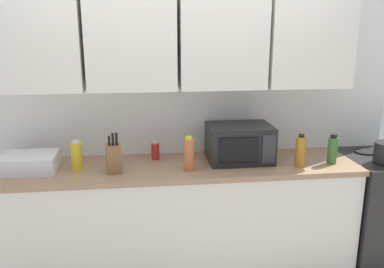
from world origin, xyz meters
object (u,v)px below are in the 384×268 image
(bottle_green_oil, at_px, (333,150))
(bottle_red_sauce, at_px, (155,151))
(dish_rack, at_px, (30,162))
(knife_block, at_px, (114,158))
(bottle_spice_jar, at_px, (189,155))
(bottle_yellow_mustard, at_px, (77,156))
(bottle_amber_vinegar, at_px, (300,151))
(microwave, at_px, (239,143))

(bottle_green_oil, bearing_deg, bottle_red_sauce, 168.59)
(dish_rack, height_order, bottle_red_sauce, bottle_red_sauce)
(dish_rack, xyz_separation_m, knife_block, (0.60, -0.11, 0.04))
(bottle_spice_jar, relative_size, bottle_yellow_mustard, 1.14)
(bottle_red_sauce, bearing_deg, dish_rack, -170.32)
(dish_rack, height_order, bottle_spice_jar, bottle_spice_jar)
(bottle_amber_vinegar, distance_m, bottle_yellow_mustard, 1.62)
(bottle_red_sauce, bearing_deg, bottle_spice_jar, -51.71)
(bottle_red_sauce, height_order, bottle_yellow_mustard, bottle_yellow_mustard)
(knife_block, xyz_separation_m, bottle_red_sauce, (0.30, 0.26, -0.04))
(bottle_amber_vinegar, xyz_separation_m, bottle_yellow_mustard, (-1.61, 0.12, -0.01))
(dish_rack, bearing_deg, bottle_yellow_mustard, -5.47)
(dish_rack, relative_size, bottle_amber_vinegar, 1.56)
(bottle_amber_vinegar, relative_size, bottle_green_oil, 1.07)
(microwave, bearing_deg, knife_block, -171.05)
(dish_rack, xyz_separation_m, bottle_green_oil, (2.21, -0.11, 0.05))
(bottle_amber_vinegar, xyz_separation_m, bottle_spice_jar, (-0.82, 0.01, 0.00))
(bottle_yellow_mustard, bearing_deg, microwave, 3.40)
(microwave, xyz_separation_m, bottle_green_oil, (0.68, -0.15, -0.03))
(dish_rack, distance_m, bottle_spice_jar, 1.14)
(bottle_spice_jar, bearing_deg, bottle_amber_vinegar, -0.80)
(bottle_amber_vinegar, bearing_deg, dish_rack, 175.69)
(microwave, xyz_separation_m, bottle_yellow_mustard, (-1.20, -0.07, -0.03))
(bottle_green_oil, bearing_deg, bottle_yellow_mustard, 177.57)
(bottle_amber_vinegar, bearing_deg, bottle_red_sauce, 164.03)
(dish_rack, height_order, bottle_green_oil, bottle_green_oil)
(microwave, xyz_separation_m, bottle_red_sauce, (-0.64, 0.11, -0.07))
(microwave, relative_size, bottle_red_sauce, 3.25)
(microwave, bearing_deg, bottle_green_oil, -12.61)
(knife_block, height_order, bottle_yellow_mustard, knife_block)
(bottle_amber_vinegar, height_order, bottle_red_sauce, bottle_amber_vinegar)
(microwave, height_order, bottle_spice_jar, microwave)
(microwave, height_order, bottle_green_oil, microwave)
(bottle_green_oil, bearing_deg, microwave, 167.39)
(knife_block, relative_size, bottle_yellow_mustard, 1.31)
(bottle_green_oil, xyz_separation_m, bottle_spice_jar, (-1.09, -0.02, 0.01))
(microwave, relative_size, bottle_green_oil, 2.11)
(knife_block, height_order, bottle_green_oil, knife_block)
(knife_block, bearing_deg, bottle_amber_vinegar, -1.66)
(dish_rack, bearing_deg, knife_block, -10.18)
(bottle_amber_vinegar, relative_size, bottle_red_sauce, 1.65)
(microwave, xyz_separation_m, bottle_spice_jar, (-0.41, -0.18, -0.02))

